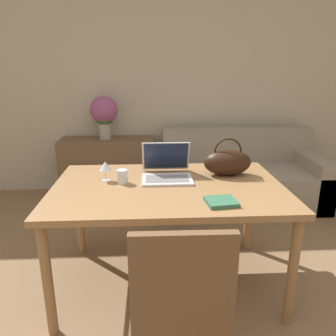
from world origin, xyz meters
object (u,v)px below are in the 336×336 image
at_px(drinking_glass, 122,177).
at_px(handbag, 227,162).
at_px(wine_glass, 105,167).
at_px(flower_vase, 104,113).
at_px(couch, 241,179).
at_px(chair, 180,302).
at_px(laptop, 167,168).

distance_m(drinking_glass, handbag, 0.76).
distance_m(wine_glass, handbag, 0.87).
bearing_deg(flower_vase, wine_glass, -82.54).
relative_size(couch, handbag, 5.18).
bearing_deg(chair, drinking_glass, 109.69).
relative_size(wine_glass, handbag, 0.41).
distance_m(chair, flower_vase, 2.76).
height_order(couch, wine_glass, wine_glass).
bearing_deg(drinking_glass, chair, -70.98).
height_order(chair, drinking_glass, chair).
xyz_separation_m(chair, flower_vase, (-0.65, 2.64, 0.48)).
bearing_deg(wine_glass, handbag, 5.56).
xyz_separation_m(chair, couch, (0.92, 2.32, -0.24)).
distance_m(chair, drinking_glass, 1.00).
relative_size(couch, drinking_glass, 18.78).
bearing_deg(laptop, chair, -89.61).
distance_m(chair, couch, 2.51).
bearing_deg(drinking_glass, wine_glass, 156.13).
bearing_deg(handbag, chair, -112.62).
bearing_deg(flower_vase, drinking_glass, -78.97).
relative_size(laptop, drinking_glass, 3.85).
bearing_deg(handbag, couch, 69.35).
xyz_separation_m(laptop, handbag, (0.44, 0.02, 0.03)).
height_order(chair, couch, chair).
distance_m(laptop, handbag, 0.44).
relative_size(laptop, handbag, 1.06).
height_order(chair, flower_vase, flower_vase).
distance_m(couch, handbag, 1.48).
relative_size(chair, drinking_glass, 9.85).
distance_m(couch, flower_vase, 1.76).
bearing_deg(couch, chair, -111.55).
xyz_separation_m(couch, laptop, (-0.92, -1.29, 0.54)).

